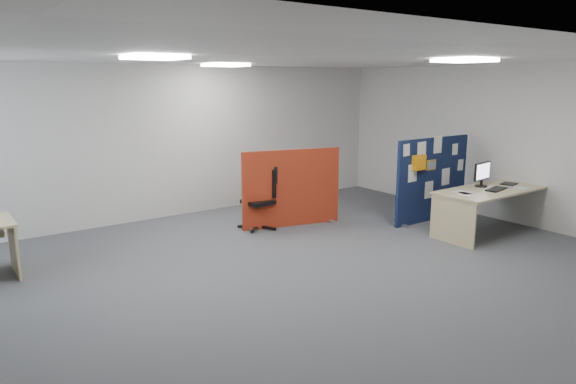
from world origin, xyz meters
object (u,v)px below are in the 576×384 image
navy_divider (432,179)px  red_divider (292,189)px  office_chair (263,194)px  main_desk (488,198)px  monitor_main (482,173)px

navy_divider → red_divider: (-2.21, 1.14, -0.10)m
navy_divider → office_chair: (-2.65, 1.34, -0.16)m
main_desk → navy_divider: bearing=96.6°
navy_divider → red_divider: size_ratio=1.04×
main_desk → monitor_main: size_ratio=4.25×
monitor_main → office_chair: 3.59m
navy_divider → monitor_main: navy_divider is taller
main_desk → monitor_main: 0.42m
main_desk → office_chair: bearing=139.4°
navy_divider → main_desk: 1.05m
navy_divider → main_desk: (0.12, -1.03, -0.17)m
monitor_main → red_divider: (-2.36, 2.01, -0.31)m
monitor_main → office_chair: size_ratio=0.45×
monitor_main → red_divider: size_ratio=0.27×
navy_divider → office_chair: size_ratio=1.74×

